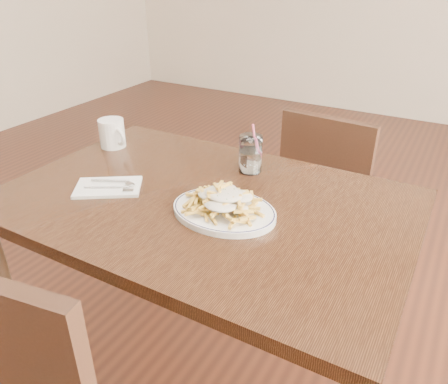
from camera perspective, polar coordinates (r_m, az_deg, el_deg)
The scene contains 9 objects.
floor at distance 1.79m, azimuth -2.08°, elevation -22.36°, with size 7.00×7.00×0.00m, color black.
table at distance 1.34m, azimuth -2.57°, elevation -3.76°, with size 1.20×0.80×0.75m.
chair_far at distance 1.98m, azimuth 13.49°, elevation 0.14°, with size 0.42×0.42×0.84m.
fries_plate at distance 1.21m, azimuth 0.00°, elevation -2.48°, with size 0.36×0.33×0.02m.
loaded_fries at distance 1.19m, azimuth -0.00°, elevation -0.70°, with size 0.24×0.20×0.06m.
napkin at distance 1.40m, azimuth -14.89°, elevation 0.61°, with size 0.20×0.13×0.01m, color white.
cutlery at distance 1.40m, azimuth -14.79°, elevation 0.97°, with size 0.16×0.13×0.01m.
water_glass at distance 1.45m, azimuth 3.47°, elevation 4.72°, with size 0.08×0.08×0.17m.
coffee_mug at distance 1.70m, azimuth -14.37°, elevation 7.44°, with size 0.13×0.09×0.11m.
Camera 1 is at (0.61, -0.96, 1.38)m, focal length 35.00 mm.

